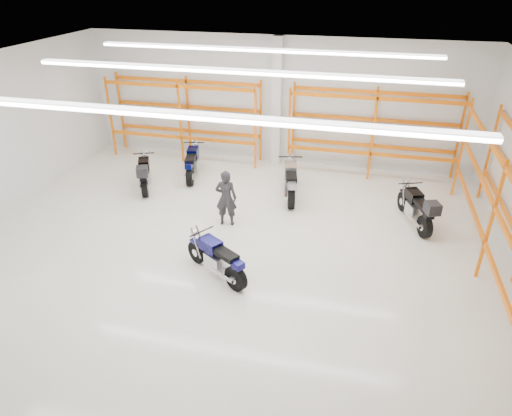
% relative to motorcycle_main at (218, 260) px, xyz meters
% --- Properties ---
extents(ground, '(14.00, 14.00, 0.00)m').
position_rel_motorcycle_main_xyz_m(ground, '(-0.11, 1.48, -0.48)').
color(ground, silver).
rests_on(ground, ground).
extents(room_shell, '(14.02, 12.02, 4.51)m').
position_rel_motorcycle_main_xyz_m(room_shell, '(-0.11, 1.51, 2.80)').
color(room_shell, white).
rests_on(room_shell, ground).
extents(motorcycle_main, '(1.82, 1.25, 1.02)m').
position_rel_motorcycle_main_xyz_m(motorcycle_main, '(0.00, 0.00, 0.00)').
color(motorcycle_main, black).
rests_on(motorcycle_main, ground).
extents(motorcycle_back_a, '(1.13, 2.06, 1.11)m').
position_rel_motorcycle_main_xyz_m(motorcycle_back_a, '(-3.80, 3.98, 0.06)').
color(motorcycle_back_a, black).
rests_on(motorcycle_back_a, ground).
extents(motorcycle_back_b, '(0.80, 2.16, 1.07)m').
position_rel_motorcycle_main_xyz_m(motorcycle_back_b, '(-2.63, 5.27, 0.03)').
color(motorcycle_back_b, black).
rests_on(motorcycle_back_b, ground).
extents(motorcycle_back_c, '(0.83, 2.31, 1.14)m').
position_rel_motorcycle_main_xyz_m(motorcycle_back_c, '(0.92, 4.54, 0.06)').
color(motorcycle_back_c, black).
rests_on(motorcycle_back_c, ground).
extents(motorcycle_back_d, '(1.05, 2.15, 1.13)m').
position_rel_motorcycle_main_xyz_m(motorcycle_back_d, '(4.68, 3.59, 0.07)').
color(motorcycle_back_d, black).
rests_on(motorcycle_back_d, ground).
extents(standing_man, '(0.65, 0.47, 1.65)m').
position_rel_motorcycle_main_xyz_m(standing_man, '(-0.54, 2.45, 0.35)').
color(standing_man, black).
rests_on(standing_man, ground).
extents(structural_column, '(0.32, 0.32, 4.50)m').
position_rel_motorcycle_main_xyz_m(structural_column, '(-0.11, 7.30, 1.77)').
color(structural_column, white).
rests_on(structural_column, ground).
extents(pallet_racking_back_left, '(5.67, 0.87, 3.00)m').
position_rel_motorcycle_main_xyz_m(pallet_racking_back_left, '(-3.51, 6.96, 1.31)').
color(pallet_racking_back_left, '#EC5400').
rests_on(pallet_racking_back_left, ground).
extents(pallet_racking_back_right, '(5.67, 0.87, 3.00)m').
position_rel_motorcycle_main_xyz_m(pallet_racking_back_right, '(3.29, 6.96, 1.31)').
color(pallet_racking_back_right, '#EC5400').
rests_on(pallet_racking_back_right, ground).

